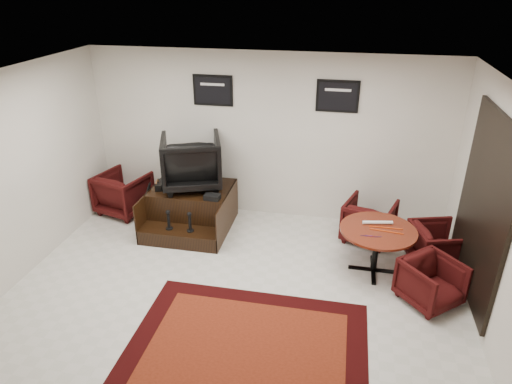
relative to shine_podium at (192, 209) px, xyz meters
The scene contains 16 objects.
ground 2.14m from the shine_podium, 57.35° to the right, with size 6.00×6.00×0.00m, color silver.
room_shell 2.71m from the shine_podium, 46.96° to the right, with size 6.02×5.02×2.81m.
area_rug 3.00m from the shine_podium, 59.64° to the right, with size 2.71×2.03×0.01m.
shine_podium is the anchor object (origin of this frame).
shine_chair 0.85m from the shine_podium, 90.00° to the left, with size 0.93×0.87×0.95m, color black.
shoes_pair 0.61m from the shine_podium, behind, with size 0.29×0.33×0.11m.
polish_kit 0.67m from the shine_podium, 32.03° to the right, with size 0.24×0.16×0.08m, color black.
umbrella_black 0.78m from the shine_podium, 167.95° to the right, with size 0.31×0.12×0.83m, color black, non-canonical shape.
umbrella_hooked 0.78m from the shine_podium, behind, with size 0.30×0.11×0.81m, color black, non-canonical shape.
armchair_side 1.36m from the shine_podium, 169.70° to the left, with size 0.79×0.74×0.81m, color black.
meeting_table 3.07m from the shine_podium, 14.09° to the right, with size 1.05×1.05×0.68m.
table_chair_back 2.90m from the shine_podium, ahead, with size 0.72×0.67×0.74m, color black.
table_chair_window 3.86m from the shine_podium, ahead, with size 0.68×0.63×0.70m, color black.
table_chair_corner 3.86m from the shine_podium, 19.85° to the right, with size 0.65×0.61×0.67m, color black.
paper_roll 3.04m from the shine_podium, 11.42° to the right, with size 0.05×0.05×0.42m, color silver.
table_clutter 3.15m from the shine_podium, 14.32° to the right, with size 0.57×0.30×0.01m.
Camera 1 is at (1.25, -4.62, 3.84)m, focal length 32.00 mm.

